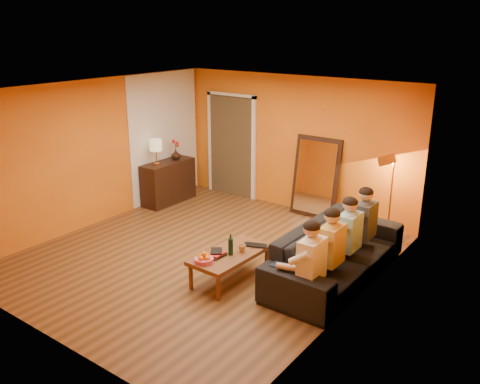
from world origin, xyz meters
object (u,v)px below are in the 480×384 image
Objects in this scene: sideboard at (168,182)px; laptop at (255,247)px; vase at (176,154)px; sofa at (336,253)px; table_lamp at (156,152)px; dog at (279,268)px; mirror_frame at (316,177)px; coffee_table at (230,266)px; wine_bottle at (231,245)px; tumbler at (242,248)px; person_far_left at (311,267)px; floor_lamp at (391,199)px; person_mid_left at (331,252)px; person_mid_right at (349,238)px; person_far_right at (365,226)px.

sideboard reaches higher than laptop.
vase reaches higher than sideboard.
sideboard is 0.45× the size of sofa.
dog is at bearing -20.97° from table_lamp.
mirror_frame is 1.25× the size of coffee_table.
wine_bottle is 2.79× the size of tumbler.
dog reaches higher than coffee_table.
person_far_left reaches higher than tumbler.
tumbler is at bearing -29.52° from sideboard.
vase is (-4.34, -0.55, 0.23)m from floor_lamp.
wine_bottle is (0.05, -0.05, 0.37)m from coffee_table.
person_mid_left reaches higher than coffee_table.
tumbler reaches higher than laptop.
person_mid_right is 1.52m from tumbler.
dog is 1.11m from person_mid_right.
mirror_frame reaches higher than dog.
person_far_left is 1.22m from tumbler.
person_mid_right is at bearing 90.00° from person_far_left.
floor_lamp is at bearing 65.79° from tumbler.
vase is at bearing 90.00° from table_lamp.
tumbler is (3.17, -1.50, -0.63)m from table_lamp.
person_far_left reaches higher than sideboard.
sideboard is 3.81× the size of wine_bottle.
dog is at bearing -120.56° from floor_lamp.
mirror_frame is 2.35× the size of dog.
dog is at bearing -70.94° from mirror_frame.
floor_lamp is 1.18× the size of person_far_right.
person_mid_right is at bearing 37.95° from tumbler.
sofa is 2.16× the size of person_mid_right.
floor_lamp reaches higher than table_lamp.
wine_bottle is at bearing -179.82° from person_far_left.
wine_bottle is at bearing -43.01° from coffee_table.
mirror_frame is 1.06× the size of floor_lamp.
coffee_table is at bearing -141.34° from person_mid_right.
dog is 0.53× the size of person_mid_left.
table_lamp is 0.79× the size of dog.
person_mid_right is 1.35m from laptop.
vase reaches higher than dog.
tumbler is 0.33× the size of laptop.
sofa is 1.83× the size of floor_lamp.
sofa is at bearing 38.00° from tumbler.
person_mid_left is (4.37, -1.41, 0.18)m from sideboard.
person_mid_left is 3.64× the size of laptop.
table_lamp is at bearing 165.71° from person_mid_left.
person_mid_left is at bearing 17.77° from tumbler.
person_mid_left is (1.58, -2.49, -0.15)m from mirror_frame.
coffee_table is at bearing 128.77° from sofa.
table_lamp reaches higher than dog.
person_far_left is (0.60, -0.22, 0.29)m from dog.
coffee_table is 1.00× the size of person_far_right.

